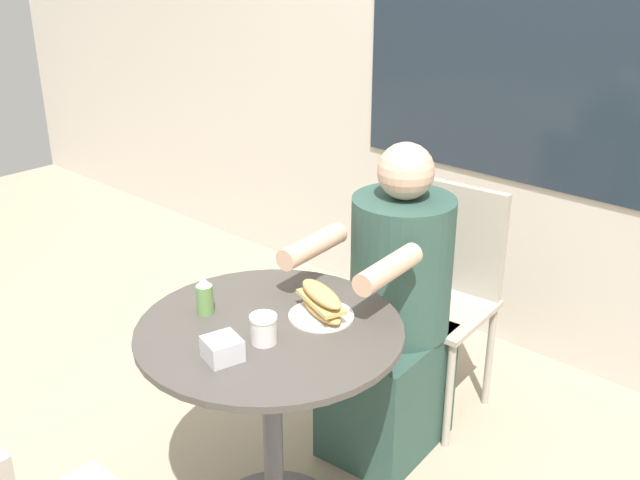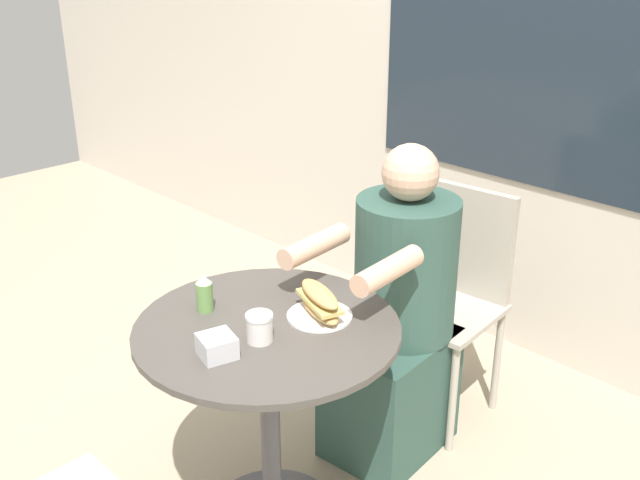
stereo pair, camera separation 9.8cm
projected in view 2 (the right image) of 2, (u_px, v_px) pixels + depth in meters
The scene contains 8 objects.
storefront_wall at pixel (565, 23), 2.82m from camera, with size 8.00×0.09×2.80m.
cafe_table at pixel (269, 380), 2.19m from camera, with size 0.76×0.76×0.70m.
diner_chair at pixel (455, 282), 2.77m from camera, with size 0.41×0.41×0.87m.
seated_diner at pixel (397, 326), 2.56m from camera, with size 0.39×0.63×1.11m.
sandwich_on_plate at pixel (320, 304), 2.14m from camera, with size 0.21×0.19×0.09m.
drink_cup at pixel (259, 327), 2.02m from camera, with size 0.08×0.08×0.08m.
napkin_box at pixel (217, 346), 1.95m from camera, with size 0.11×0.11×0.06m.
condiment_bottle at pixel (204, 293), 2.18m from camera, with size 0.05×0.05×0.11m.
Camera 2 is at (1.42, -1.20, 1.75)m, focal length 42.00 mm.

